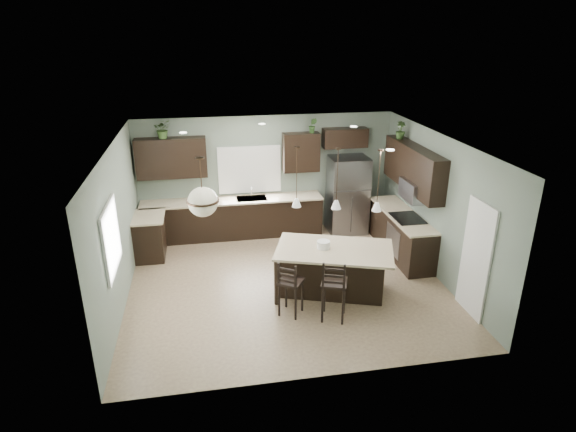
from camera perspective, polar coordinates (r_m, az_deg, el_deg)
The scene contains 32 objects.
ground at distance 9.52m, azimuth -0.17°, elevation -7.93°, with size 6.00×6.00×0.00m, color #9E8466.
pantry_door at distance 8.75m, azimuth 21.36°, elevation -4.81°, with size 0.04×0.82×2.04m, color white.
window_back at distance 11.38m, azimuth -4.59°, elevation 5.52°, with size 1.35×0.02×1.00m, color white.
window_left at distance 8.14m, azimuth -20.31°, elevation -2.52°, with size 0.02×1.10×1.00m, color white.
left_return_cabs at distance 10.80m, azimuth -16.06°, elevation -2.41°, with size 0.60×0.90×0.90m, color black.
left_return_countertop at distance 10.62m, azimuth -16.22°, elevation -0.09°, with size 0.66×0.96×0.04m, color beige.
back_lower_cabs at distance 11.43m, azimuth -6.52°, elevation -0.31°, with size 4.20×0.60×0.90m, color black.
back_countertop at distance 11.25m, azimuth -6.61°, elevation 1.88°, with size 4.20×0.66×0.04m, color beige.
sink_inset at distance 11.28m, azimuth -4.33°, elevation 2.09°, with size 0.70×0.45×0.01m, color gray.
faucet at distance 11.20m, azimuth -4.34°, elevation 2.74°, with size 0.02×0.02×0.28m, color silver.
back_upper_left at distance 11.10m, azimuth -13.65°, elevation 6.70°, with size 1.55×0.34×0.90m, color black.
back_upper_right at distance 11.30m, azimuth 1.55°, elevation 7.57°, with size 0.85×0.34×0.90m, color black.
fridge_header at distance 11.49m, azimuth 6.77°, elevation 9.20°, with size 1.05×0.34×0.45m, color black.
right_lower_cabs at distance 10.80m, azimuth 13.26°, elevation -2.13°, with size 0.60×2.35×0.90m, color black.
right_countertop at distance 10.61m, azimuth 13.38°, elevation 0.18°, with size 0.66×2.35×0.04m, color beige.
cooktop at distance 10.37m, azimuth 13.97°, elevation -0.23°, with size 0.58×0.75×0.02m, color black.
wall_oven_front at distance 10.45m, azimuth 12.30°, elevation -2.86°, with size 0.01×0.72×0.60m, color gray.
right_upper_cabs at distance 10.35m, azimuth 14.63°, elevation 5.55°, with size 0.34×2.35×0.90m, color black.
microwave at distance 10.21m, azimuth 14.79°, elevation 2.96°, with size 0.40×0.75×0.40m, color gray.
refrigerator at distance 11.59m, azimuth 7.07°, elevation 2.49°, with size 0.90×0.74×1.85m, color gray.
kitchen_island at distance 8.99m, azimuth 5.41°, elevation -6.55°, with size 2.10×1.19×0.92m, color black.
serving_dish at distance 8.77m, azimuth 4.23°, elevation -3.40°, with size 0.24×0.24×0.14m, color white.
bar_stool_left at distance 8.33m, azimuth 0.34°, elevation -8.45°, with size 0.39×0.39×1.04m, color black.
bar_stool_center at distance 8.22m, azimuth 5.48°, elevation -8.61°, with size 0.42×0.42×1.14m, color black.
pendant_left at distance 8.36m, azimuth 1.04°, elevation 4.62°, with size 0.17×0.17×1.10m, color white, non-canonical shape.
pendant_center at distance 8.30m, azimuth 5.84°, elevation 4.39°, with size 0.17×0.17×1.10m, color white, non-canonical shape.
pendant_right at distance 8.30m, azimuth 10.68°, elevation 4.12°, with size 0.17×0.17×1.10m, color white, non-canonical shape.
chandelier at distance 7.79m, azimuth -10.19°, elevation 3.40°, with size 0.53×0.53×1.00m, color beige, non-canonical shape.
plant_back_left at distance 10.93m, azimuth -14.61°, elevation 9.95°, with size 0.38×0.33×0.42m, color #314F22.
plant_back_right at distance 11.19m, azimuth 2.96°, elevation 10.67°, with size 0.19×0.15×0.34m, color #305625.
plant_right_wall at distance 10.86m, azimuth 13.20°, elevation 9.89°, with size 0.21×0.21×0.38m, color #2E4920.
room_shell at distance 8.80m, azimuth -0.18°, elevation 1.73°, with size 6.00×6.00×6.00m.
Camera 1 is at (-1.44, -8.15, 4.70)m, focal length 30.00 mm.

